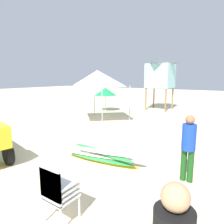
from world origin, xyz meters
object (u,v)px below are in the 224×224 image
Objects in this scene: surfboard_pile at (102,156)px; popup_canopy at (97,78)px; lifeguard_near_left at (188,144)px; beach_umbrella_left at (105,92)px; lifeguard_tower at (160,73)px; stacked_plastic_chairs at (57,188)px.

popup_canopy is at bearing 129.66° from surfboard_pile.
lifeguard_near_left is 0.94× the size of beach_umbrella_left.
stacked_plastic_chairs is at bearing -75.95° from lifeguard_tower.
popup_canopy reaches higher than surfboard_pile.
lifeguard_near_left is at bearing -34.23° from popup_canopy.
stacked_plastic_chairs is 0.28× the size of lifeguard_tower.
lifeguard_tower reaches higher than beach_umbrella_left.
popup_canopy is at bearing 145.77° from lifeguard_near_left.
lifeguard_tower is (-2.33, 10.43, 2.63)m from surfboard_pile.
lifeguard_near_left is at bearing -65.29° from lifeguard_tower.
stacked_plastic_chairs is 0.43× the size of surfboard_pile.
popup_canopy is 6.24m from lifeguard_tower.
lifeguard_near_left is (2.33, 0.30, 0.73)m from surfboard_pile.
lifeguard_tower is 4.43m from beach_umbrella_left.
lifeguard_near_left is 10.58m from beach_umbrella_left.
lifeguard_near_left is at bearing 7.38° from surfboard_pile.
popup_canopy is at bearing 123.56° from stacked_plastic_chairs.
lifeguard_near_left is at bearing -43.14° from beach_umbrella_left.
lifeguard_tower is (-4.66, 10.13, 1.90)m from lifeguard_near_left.
surfboard_pile is (-0.89, 2.42, -0.46)m from stacked_plastic_chairs.
popup_canopy is 3.80m from beach_umbrella_left.
lifeguard_tower is at bearing 78.31° from popup_canopy.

